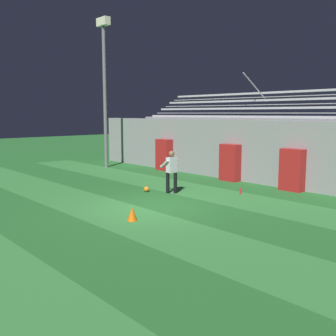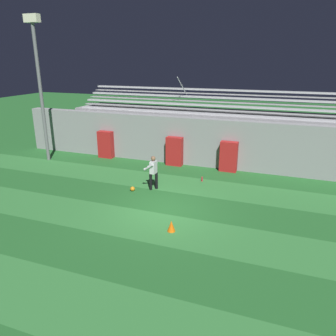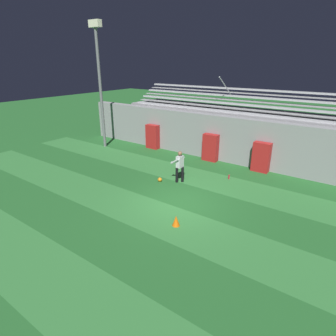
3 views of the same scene
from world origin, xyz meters
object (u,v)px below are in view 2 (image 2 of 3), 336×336
at_px(padding_pillar_far_left, 106,145).
at_px(soccer_ball, 133,189).
at_px(traffic_cone, 171,226).
at_px(water_bottle, 202,179).
at_px(floodlight_pole, 38,73).
at_px(padding_pillar_gate_left, 174,151).
at_px(padding_pillar_gate_right, 229,157).
at_px(goalkeeper, 153,170).

distance_m(padding_pillar_far_left, soccer_ball, 6.12).
xyz_separation_m(traffic_cone, water_bottle, (-0.25, 5.40, -0.09)).
bearing_deg(floodlight_pole, padding_pillar_far_left, 28.35).
bearing_deg(padding_pillar_gate_left, padding_pillar_far_left, 180.00).
distance_m(floodlight_pole, water_bottle, 11.26).
distance_m(floodlight_pole, traffic_cone, 12.82).
height_order(padding_pillar_gate_right, soccer_ball, padding_pillar_gate_right).
xyz_separation_m(soccer_ball, traffic_cone, (3.04, -2.98, 0.10)).
distance_m(padding_pillar_gate_left, floodlight_pole, 9.09).
xyz_separation_m(goalkeeper, soccer_ball, (-0.84, -0.57, -0.84)).
bearing_deg(padding_pillar_far_left, floodlight_pole, -151.65).
bearing_deg(padding_pillar_far_left, padding_pillar_gate_right, 0.00).
relative_size(traffic_cone, water_bottle, 1.75).
bearing_deg(padding_pillar_far_left, goalkeeper, -38.70).
bearing_deg(floodlight_pole, water_bottle, -2.24).
bearing_deg(water_bottle, goalkeeper, -136.52).
distance_m(padding_pillar_gate_left, goalkeeper, 3.95).
bearing_deg(soccer_ball, water_bottle, 40.98).
relative_size(floodlight_pole, water_bottle, 34.82).
relative_size(floodlight_pole, soccer_ball, 37.98).
xyz_separation_m(padding_pillar_far_left, soccer_ball, (4.08, -4.51, -0.74)).
bearing_deg(traffic_cone, padding_pillar_gate_right, 84.71).
xyz_separation_m(padding_pillar_gate_left, floodlight_pole, (-7.77, -1.70, 4.41)).
distance_m(padding_pillar_gate_left, padding_pillar_gate_right, 3.19).
height_order(padding_pillar_far_left, soccer_ball, padding_pillar_far_left).
relative_size(goalkeeper, water_bottle, 6.96).
height_order(padding_pillar_far_left, floodlight_pole, floodlight_pole).
distance_m(goalkeeper, traffic_cone, 4.25).
relative_size(padding_pillar_gate_right, traffic_cone, 4.04).
bearing_deg(padding_pillar_gate_right, soccer_ball, -129.63).
height_order(soccer_ball, water_bottle, water_bottle).
relative_size(padding_pillar_gate_left, traffic_cone, 4.04).
relative_size(padding_pillar_far_left, goalkeeper, 1.02).
relative_size(padding_pillar_gate_right, padding_pillar_far_left, 1.00).
bearing_deg(traffic_cone, goalkeeper, 121.81).
distance_m(goalkeeper, water_bottle, 2.81).
distance_m(padding_pillar_far_left, water_bottle, 7.21).
bearing_deg(water_bottle, padding_pillar_gate_left, 137.04).
xyz_separation_m(padding_pillar_gate_right, floodlight_pole, (-10.96, -1.70, 4.41)).
distance_m(padding_pillar_gate_left, traffic_cone, 7.92).
bearing_deg(water_bottle, padding_pillar_gate_right, 65.59).
bearing_deg(padding_pillar_gate_right, padding_pillar_far_left, 180.00).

